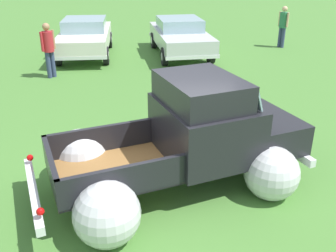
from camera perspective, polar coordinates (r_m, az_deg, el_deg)
The scene contains 7 objects.
ground_plane at distance 6.80m, azimuth 0.29°, elevation -8.94°, with size 80.00×80.00×0.00m, color #477A33.
vintage_pickup_truck at distance 6.57m, azimuth 3.42°, elevation -2.66°, with size 5.00×3.85×1.96m.
show_car_0 at distance 15.79m, azimuth -12.29°, elevation 13.05°, with size 2.06×4.52×1.43m.
show_car_1 at distance 15.57m, azimuth 1.81°, elevation 13.42°, with size 2.41×4.73×1.43m.
spectator_0 at distance 13.07m, azimuth -17.44°, elevation 11.23°, with size 0.48×0.48×1.76m.
spectator_1 at distance 17.58m, azimuth 16.83°, elevation 14.39°, with size 0.46×0.51×1.74m.
lane_cone_0 at distance 9.18m, azimuth 10.87°, elevation 2.00°, with size 0.36×0.36×0.63m.
Camera 1 is at (-0.37, -5.68, 3.73)m, focal length 40.76 mm.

